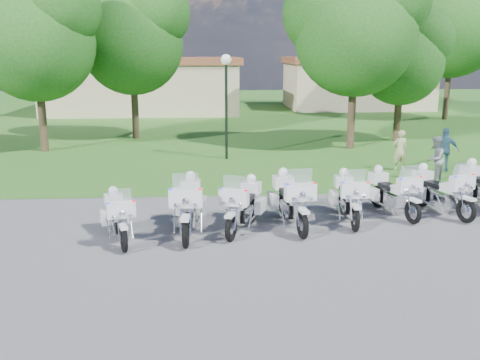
{
  "coord_description": "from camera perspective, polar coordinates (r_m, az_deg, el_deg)",
  "views": [
    {
      "loc": [
        -1.55,
        -13.61,
        4.52
      ],
      "look_at": [
        -0.53,
        1.2,
        0.95
      ],
      "focal_mm": 40.0,
      "sensor_mm": 36.0,
      "label": 1
    }
  ],
  "objects": [
    {
      "name": "motorcycle_2",
      "position": [
        13.86,
        0.33,
        -2.61
      ],
      "size": [
        1.33,
        2.27,
        1.6
      ],
      "rotation": [
        0.0,
        0.0,
        2.77
      ],
      "color": "black",
      "rests_on": "ground"
    },
    {
      "name": "motorcycle_6",
      "position": [
        16.29,
        20.57,
        -1.01
      ],
      "size": [
        1.29,
        2.32,
        1.62
      ],
      "rotation": [
        0.0,
        0.0,
        3.48
      ],
      "color": "black",
      "rests_on": "ground"
    },
    {
      "name": "tree_0",
      "position": [
        26.25,
        -21.11,
        14.61
      ],
      "size": [
        6.14,
        5.24,
        8.18
      ],
      "color": "#38281C",
      "rests_on": "ground"
    },
    {
      "name": "building_west",
      "position": [
        41.92,
        -10.19,
        9.97
      ],
      "size": [
        14.56,
        8.32,
        4.1
      ],
      "color": "tan",
      "rests_on": "ground"
    },
    {
      "name": "motorcycle_1",
      "position": [
        13.61,
        -5.51,
        -2.7
      ],
      "size": [
        0.91,
        2.61,
        1.75
      ],
      "rotation": [
        0.0,
        0.0,
        3.1
      ],
      "color": "black",
      "rests_on": "ground"
    },
    {
      "name": "tree_4",
      "position": [
        39.2,
        21.7,
        15.63
      ],
      "size": [
        7.46,
        6.37,
        9.95
      ],
      "color": "#38281C",
      "rests_on": "ground"
    },
    {
      "name": "tree_2",
      "position": [
        25.9,
        12.13,
        16.04
      ],
      "size": [
        6.56,
        5.6,
        8.74
      ],
      "color": "#38281C",
      "rests_on": "ground"
    },
    {
      "name": "ground",
      "position": [
        14.42,
        2.43,
        -4.75
      ],
      "size": [
        100.0,
        100.0,
        0.0
      ],
      "primitive_type": "plane",
      "color": "#5B5B60",
      "rests_on": "ground"
    },
    {
      "name": "motorcycle_5",
      "position": [
        15.78,
        15.92,
        -1.2
      ],
      "size": [
        1.16,
        2.27,
        1.56
      ],
      "rotation": [
        0.0,
        0.0,
        3.42
      ],
      "color": "black",
      "rests_on": "ground"
    },
    {
      "name": "motorcycle_4",
      "position": [
        14.9,
        11.46,
        -1.74
      ],
      "size": [
        0.86,
        2.37,
        1.59
      ],
      "rotation": [
        0.0,
        0.0,
        3.08
      ],
      "color": "black",
      "rests_on": "ground"
    },
    {
      "name": "building_east",
      "position": [
        45.44,
        12.29,
        10.14
      ],
      "size": [
        11.44,
        7.28,
        4.1
      ],
      "color": "tan",
      "rests_on": "ground"
    },
    {
      "name": "tree_3",
      "position": [
        28.71,
        16.78,
        12.65
      ],
      "size": [
        4.94,
        4.22,
        6.59
      ],
      "color": "#38281C",
      "rests_on": "ground"
    },
    {
      "name": "lamp_post",
      "position": [
        22.74,
        -1.49,
        10.49
      ],
      "size": [
        0.44,
        0.44,
        4.42
      ],
      "color": "black",
      "rests_on": "ground"
    },
    {
      "name": "motorcycle_3",
      "position": [
        14.2,
        5.44,
        -2.06
      ],
      "size": [
        1.03,
        2.56,
        1.72
      ],
      "rotation": [
        0.0,
        0.0,
        3.26
      ],
      "color": "black",
      "rests_on": "ground"
    },
    {
      "name": "bystander_a",
      "position": [
        21.67,
        16.69,
        3.04
      ],
      "size": [
        0.6,
        0.41,
        1.58
      ],
      "primitive_type": "imported",
      "rotation": [
        0.0,
        0.0,
        3.2
      ],
      "color": "tan",
      "rests_on": "ground"
    },
    {
      "name": "grass_lawn",
      "position": [
        40.89,
        -1.76,
        7.18
      ],
      "size": [
        100.0,
        48.0,
        0.01
      ],
      "primitive_type": "cube",
      "color": "#33651F",
      "rests_on": "ground"
    },
    {
      "name": "tree_1",
      "position": [
        28.94,
        -11.58,
        15.05
      ],
      "size": [
        6.14,
        5.24,
        8.19
      ],
      "color": "#38281C",
      "rests_on": "ground"
    },
    {
      "name": "bystander_b",
      "position": [
        20.19,
        20.1,
        2.1
      ],
      "size": [
        0.97,
        1.0,
        1.62
      ],
      "primitive_type": "imported",
      "rotation": [
        0.0,
        0.0,
        -2.24
      ],
      "color": "gray",
      "rests_on": "ground"
    },
    {
      "name": "bystander_c",
      "position": [
        21.98,
        21.01,
        3.01
      ],
      "size": [
        1.07,
        0.84,
        1.7
      ],
      "primitive_type": "imported",
      "rotation": [
        0.0,
        0.0,
        2.65
      ],
      "color": "#2D546C",
      "rests_on": "ground"
    },
    {
      "name": "motorcycle_0",
      "position": [
        13.44,
        -12.92,
        -3.75
      ],
      "size": [
        1.1,
        2.12,
        1.46
      ],
      "rotation": [
        0.0,
        0.0,
        3.43
      ],
      "color": "black",
      "rests_on": "ground"
    }
  ]
}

